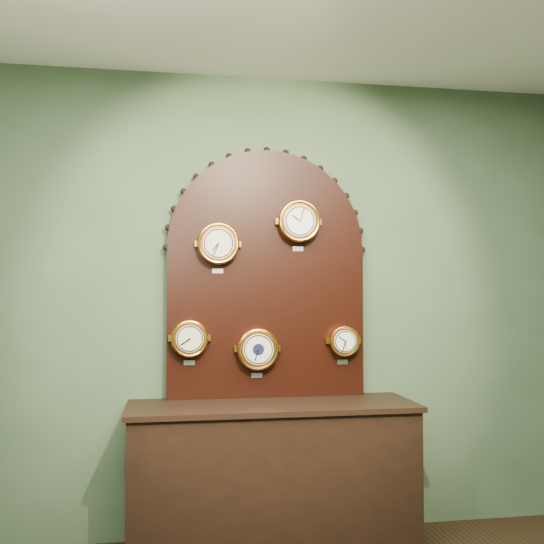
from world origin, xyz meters
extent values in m
plane|color=#3E573B|center=(0.00, 2.50, 1.40)|extent=(4.00, 0.00, 4.00)
cube|color=black|center=(0.00, 2.23, 0.40)|extent=(1.60, 0.50, 0.80)
cube|color=black|center=(0.00, 2.45, 1.28)|extent=(1.20, 0.06, 0.90)
cylinder|color=black|center=(0.00, 2.45, 1.73)|extent=(1.20, 0.06, 1.20)
cylinder|color=orange|center=(-0.30, 2.39, 1.75)|extent=(0.23, 0.08, 0.23)
torus|color=orange|center=(-0.30, 2.36, 1.75)|extent=(0.25, 0.02, 0.25)
cylinder|color=beige|center=(-0.30, 2.35, 1.75)|extent=(0.18, 0.01, 0.18)
cube|color=#B2B2B9|center=(-0.30, 2.42, 1.59)|extent=(0.07, 0.01, 0.03)
cylinder|color=orange|center=(0.19, 2.39, 1.89)|extent=(0.24, 0.08, 0.24)
torus|color=orange|center=(0.19, 2.36, 1.89)|extent=(0.26, 0.02, 0.26)
cylinder|color=white|center=(0.19, 2.35, 1.89)|extent=(0.19, 0.01, 0.19)
cube|color=#B2B2B9|center=(0.19, 2.42, 1.73)|extent=(0.07, 0.01, 0.03)
cylinder|color=orange|center=(-0.47, 2.39, 1.19)|extent=(0.20, 0.08, 0.20)
torus|color=orange|center=(-0.47, 2.36, 1.19)|extent=(0.22, 0.02, 0.22)
cylinder|color=beige|center=(-0.47, 2.35, 1.19)|extent=(0.16, 0.01, 0.16)
cube|color=#B2B2B9|center=(-0.47, 2.42, 1.05)|extent=(0.07, 0.01, 0.03)
cylinder|color=orange|center=(-0.06, 2.39, 1.13)|extent=(0.23, 0.08, 0.23)
torus|color=orange|center=(-0.06, 2.36, 1.13)|extent=(0.25, 0.02, 0.25)
cylinder|color=beige|center=(-0.06, 2.35, 1.13)|extent=(0.18, 0.01, 0.18)
cube|color=#B2B2B9|center=(-0.06, 2.42, 0.97)|extent=(0.07, 0.01, 0.03)
cylinder|color=#0D153A|center=(-0.06, 2.35, 1.13)|extent=(0.07, 0.00, 0.07)
cylinder|color=orange|center=(0.47, 2.39, 1.17)|extent=(0.17, 0.08, 0.17)
torus|color=orange|center=(0.47, 2.36, 1.17)|extent=(0.19, 0.02, 0.19)
cylinder|color=white|center=(0.47, 2.35, 1.17)|extent=(0.14, 0.01, 0.14)
cube|color=#B2B2B9|center=(0.47, 2.42, 1.04)|extent=(0.06, 0.01, 0.03)
camera|label=1|loc=(-0.59, -1.28, 1.46)|focal=40.98mm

